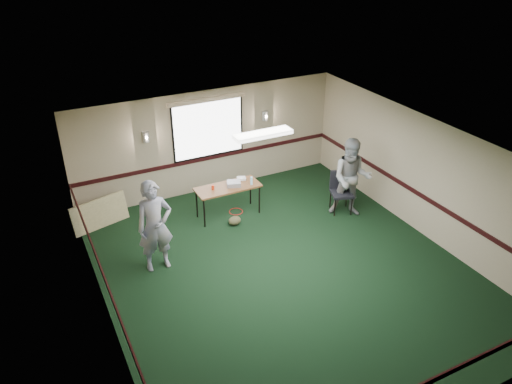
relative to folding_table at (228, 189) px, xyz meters
name	(u,v)px	position (x,y,z in m)	size (l,w,h in m)	color
ground	(284,270)	(0.13, -2.53, -0.72)	(8.00, 8.00, 0.00)	black
room_shell	(239,161)	(0.13, -0.41, 0.86)	(8.00, 8.02, 8.00)	tan
folding_table	(228,189)	(0.00, 0.00, 0.00)	(1.56, 0.63, 0.78)	brown
projector	(234,184)	(0.15, -0.02, 0.11)	(0.32, 0.26, 0.11)	gray
game_console	(241,178)	(0.45, 0.19, 0.08)	(0.21, 0.17, 0.05)	white
red_cup	(213,187)	(-0.37, 0.03, 0.11)	(0.07, 0.07, 0.11)	red
water_bottle	(251,181)	(0.55, -0.16, 0.16)	(0.06, 0.06, 0.20)	#9BDEFF
duffel_bag	(235,221)	(-0.06, -0.48, -0.61)	(0.31, 0.23, 0.22)	#403A24
cable_coil	(236,212)	(0.21, 0.04, -0.71)	(0.34, 0.34, 0.02)	red
folded_table	(100,213)	(-2.87, 0.88, -0.37)	(1.35, 0.06, 0.70)	tan
conference_chair	(341,188)	(2.57, -0.99, -0.13)	(0.63, 0.65, 1.01)	black
person_left	(155,226)	(-2.13, -1.23, 0.26)	(0.72, 0.47, 1.97)	#3D4C87
person_right	(351,178)	(2.63, -1.27, 0.26)	(0.95, 0.74, 1.95)	#6D8FAA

